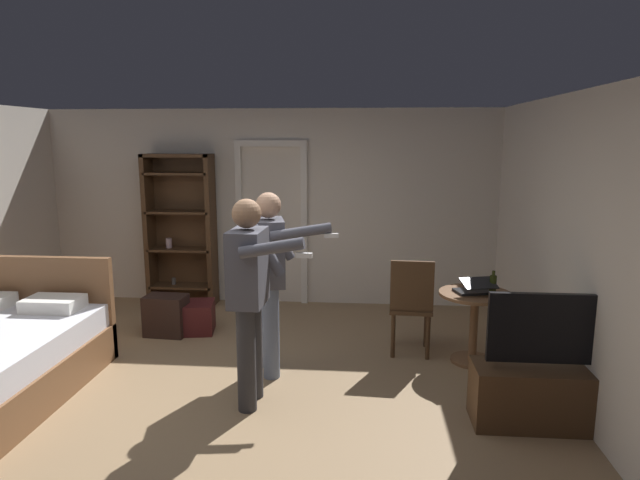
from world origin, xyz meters
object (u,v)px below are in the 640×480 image
bookshelf (181,225)px  side_table (474,315)px  suitcase_dark (166,315)px  suitcase_small (188,317)px  laptop (475,288)px  person_striped_shirt (271,271)px  bottle_on_table (493,285)px  tv_flatscreen (545,388)px  wooden_chair (411,303)px  person_blue_shirt (250,288)px

bookshelf → side_table: 3.87m
suitcase_dark → suitcase_small: suitcase_dark is taller
laptop → person_striped_shirt: (-1.89, -0.36, 0.22)m
bottle_on_table → side_table: bearing=150.3°
bottle_on_table → person_striped_shirt: person_striped_shirt is taller
person_striped_shirt → suitcase_small: 1.69m
bottle_on_table → person_striped_shirt: size_ratio=0.14×
tv_flatscreen → side_table: tv_flatscreen is taller
bookshelf → laptop: 3.84m
tv_flatscreen → bottle_on_table: tv_flatscreen is taller
laptop → person_striped_shirt: person_striped_shirt is taller
side_table → suitcase_dark: 3.29m
tv_flatscreen → bottle_on_table: (-0.17, 1.09, 0.50)m
bookshelf → side_table: (3.44, -1.66, -0.57)m
suitcase_dark → suitcase_small: size_ratio=0.80×
tv_flatscreen → person_striped_shirt: 2.45m
bookshelf → suitcase_dark: bearing=-80.4°
laptop → tv_flatscreen: bearing=-73.8°
wooden_chair → suitcase_dark: 2.69m
bookshelf → suitcase_small: bearing=-69.1°
side_table → person_striped_shirt: (-1.91, -0.40, 0.50)m
bottle_on_table → suitcase_dark: 3.47m
laptop → bottle_on_table: 0.17m
side_table → tv_flatscreen: bearing=-75.1°
wooden_chair → suitcase_dark: (-2.65, 0.34, -0.32)m
wooden_chair → laptop: bearing=-16.4°
laptop → person_blue_shirt: 2.19m
side_table → suitcase_dark: size_ratio=1.56×
side_table → person_striped_shirt: person_striped_shirt is taller
bottle_on_table → tv_flatscreen: bearing=-81.1°
wooden_chair → person_blue_shirt: bearing=-140.2°
tv_flatscreen → wooden_chair: bearing=124.8°
tv_flatscreen → bottle_on_table: 1.22m
side_table → suitcase_small: 3.10m
side_table → laptop: 0.28m
wooden_chair → suitcase_small: bearing=169.5°
wooden_chair → bottle_on_table: bearing=-15.8°
side_table → person_striped_shirt: bearing=-168.2°
side_table → bottle_on_table: bottle_on_table is taller
side_table → person_blue_shirt: person_blue_shirt is taller
bookshelf → tv_flatscreen: size_ratio=1.83×
laptop → bottle_on_table: (0.16, -0.04, 0.05)m
tv_flatscreen → person_blue_shirt: (-2.28, 0.16, 0.68)m
tv_flatscreen → laptop: (-0.33, 1.13, 0.46)m
laptop → bottle_on_table: bottle_on_table is taller
suitcase_small → suitcase_dark: bearing=-161.8°
bottle_on_table → person_striped_shirt: (-2.05, -0.32, 0.17)m
bottle_on_table → person_blue_shirt: (-2.11, -0.94, 0.18)m
person_blue_shirt → person_striped_shirt: 0.62m
wooden_chair → person_blue_shirt: person_blue_shirt is taller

